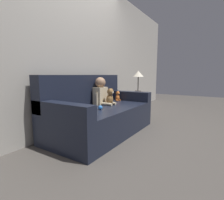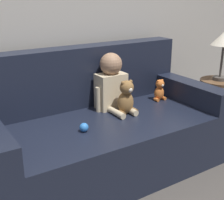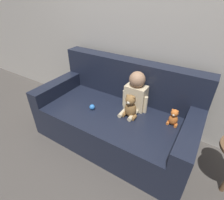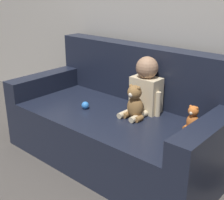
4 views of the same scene
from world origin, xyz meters
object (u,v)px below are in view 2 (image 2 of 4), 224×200
object	(u,v)px
person_baby	(112,84)
toy_ball	(84,127)
teddy_bear_brown	(126,98)
plush_toy_side	(159,91)
side_table	(222,59)
couch	(99,130)

from	to	relation	value
person_baby	toy_ball	distance (m)	0.51
teddy_bear_brown	plush_toy_side	distance (m)	0.43
person_baby	teddy_bear_brown	distance (m)	0.18
person_baby	toy_ball	size ratio (longest dim) A/B	7.29
plush_toy_side	side_table	bearing A→B (deg)	-14.50
toy_ball	teddy_bear_brown	bearing A→B (deg)	14.59
couch	toy_ball	world-z (taller)	couch
couch	person_baby	world-z (taller)	couch
plush_toy_side	toy_ball	size ratio (longest dim) A/B	3.01
teddy_bear_brown	person_baby	bearing A→B (deg)	97.86
person_baby	teddy_bear_brown	bearing A→B (deg)	-82.14
couch	side_table	bearing A→B (deg)	-5.39
plush_toy_side	couch	bearing A→B (deg)	-176.64
toy_ball	person_baby	bearing A→B (deg)	35.05
couch	person_baby	bearing A→B (deg)	28.87
teddy_bear_brown	plush_toy_side	world-z (taller)	teddy_bear_brown
couch	toy_ball	size ratio (longest dim) A/B	29.30
couch	person_baby	distance (m)	0.37
couch	plush_toy_side	size ratio (longest dim) A/B	9.73
couch	teddy_bear_brown	world-z (taller)	couch
teddy_bear_brown	toy_ball	world-z (taller)	teddy_bear_brown
couch	side_table	world-z (taller)	side_table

